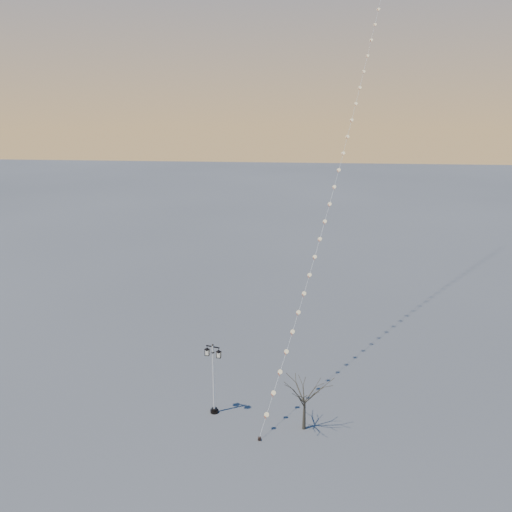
# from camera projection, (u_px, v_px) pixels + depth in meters

# --- Properties ---
(ground) EXTENTS (300.00, 300.00, 0.00)m
(ground) POSITION_uv_depth(u_px,v_px,m) (225.00, 433.00, 33.93)
(ground) COLOR #494A4B
(ground) RESTS_ON ground
(street_lamp) EXTENTS (1.27, 0.70, 5.16)m
(street_lamp) POSITION_uv_depth(u_px,v_px,m) (214.00, 375.00, 35.32)
(street_lamp) COLOR black
(street_lamp) RESTS_ON ground
(bare_tree) EXTENTS (2.30, 2.30, 3.81)m
(bare_tree) POSITION_uv_depth(u_px,v_px,m) (305.00, 393.00, 33.59)
(bare_tree) COLOR #353024
(bare_tree) RESTS_ON ground
(kite_train) EXTENTS (13.45, 38.83, 45.59)m
(kite_train) POSITION_uv_depth(u_px,v_px,m) (356.00, 73.00, 44.32)
(kite_train) COLOR black
(kite_train) RESTS_ON ground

